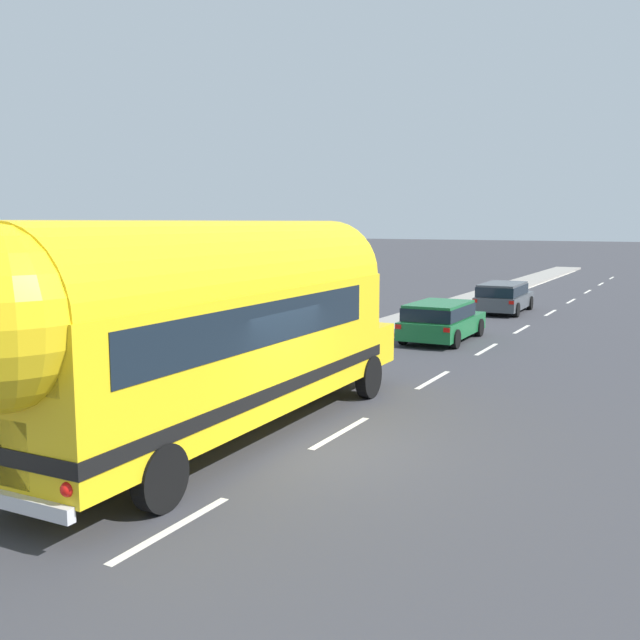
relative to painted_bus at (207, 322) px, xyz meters
The scene contains 6 objects.
ground_plane 2.99m from the painted_bus, 22.82° to the left, with size 300.00×300.00×0.00m, color #38383D.
lane_markings 13.80m from the painted_bus, 93.16° to the left, with size 3.69×80.00×0.01m.
sidewalk_slab 11.33m from the painted_bus, 104.82° to the left, with size 2.08×90.00×0.15m, color gray.
painted_bus is the anchor object (origin of this frame).
car_lead 13.37m from the painted_bus, 90.40° to the left, with size 2.04×4.36×1.37m.
car_second 22.17m from the painted_bus, 90.40° to the left, with size 2.01×4.48×1.37m.
Camera 1 is at (6.12, -11.06, 4.10)m, focal length 40.34 mm.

